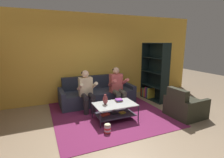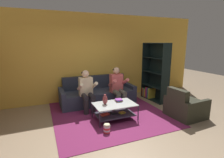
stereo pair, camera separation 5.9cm
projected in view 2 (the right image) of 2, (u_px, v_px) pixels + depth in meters
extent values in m
plane|color=gray|center=(121.00, 128.00, 4.06)|extent=(16.80, 16.80, 0.00)
cube|color=gold|center=(91.00, 57.00, 5.98)|extent=(8.40, 0.12, 2.90)
cube|color=#2E3446|center=(98.00, 97.00, 5.72)|extent=(2.14, 0.92, 0.43)
cube|color=#272C3C|center=(94.00, 82.00, 5.97)|extent=(2.14, 0.18, 0.42)
cube|color=#2E3446|center=(62.00, 99.00, 5.28)|extent=(0.13, 0.92, 0.55)
cube|color=#2E3446|center=(129.00, 91.00, 6.14)|extent=(0.13, 0.92, 0.55)
cylinder|color=#272428|center=(86.00, 107.00, 4.81)|extent=(0.14, 0.14, 0.43)
cylinder|color=#272428|center=(93.00, 106.00, 4.89)|extent=(0.14, 0.14, 0.43)
cylinder|color=#272428|center=(84.00, 96.00, 4.92)|extent=(0.14, 0.42, 0.14)
cylinder|color=#272428|center=(91.00, 96.00, 4.99)|extent=(0.14, 0.42, 0.14)
cube|color=beige|center=(86.00, 86.00, 5.10)|extent=(0.38, 0.22, 0.54)
cylinder|color=beige|center=(80.00, 87.00, 4.85)|extent=(0.09, 0.49, 0.31)
cylinder|color=beige|center=(94.00, 85.00, 5.00)|extent=(0.09, 0.49, 0.31)
sphere|color=beige|center=(85.00, 74.00, 5.02)|extent=(0.21, 0.21, 0.21)
ellipsoid|color=black|center=(85.00, 73.00, 5.03)|extent=(0.21, 0.21, 0.13)
cylinder|color=#515246|center=(118.00, 102.00, 5.18)|extent=(0.14, 0.14, 0.43)
cylinder|color=#515246|center=(124.00, 102.00, 5.25)|extent=(0.14, 0.14, 0.43)
cylinder|color=#515246|center=(116.00, 93.00, 5.29)|extent=(0.14, 0.42, 0.14)
cylinder|color=#515246|center=(122.00, 92.00, 5.36)|extent=(0.14, 0.42, 0.14)
cube|color=#C05454|center=(116.00, 83.00, 5.46)|extent=(0.38, 0.22, 0.57)
cylinder|color=#C05454|center=(112.00, 83.00, 5.21)|extent=(0.09, 0.49, 0.31)
cylinder|color=#C05454|center=(125.00, 82.00, 5.36)|extent=(0.09, 0.49, 0.31)
sphere|color=tan|center=(116.00, 71.00, 5.38)|extent=(0.21, 0.21, 0.21)
ellipsoid|color=black|center=(116.00, 70.00, 5.39)|extent=(0.21, 0.21, 0.13)
cube|color=#B6BDBA|center=(115.00, 104.00, 4.45)|extent=(1.05, 0.66, 0.02)
cube|color=#353244|center=(115.00, 114.00, 4.51)|extent=(0.97, 0.61, 0.02)
cylinder|color=#2C2435|center=(100.00, 120.00, 4.02)|extent=(0.03, 0.03, 0.43)
cylinder|color=#2C2435|center=(138.00, 113.00, 4.40)|extent=(0.03, 0.03, 0.43)
cylinder|color=#2C2435|center=(92.00, 110.00, 4.59)|extent=(0.03, 0.03, 0.43)
cylinder|color=#2C2435|center=(127.00, 105.00, 4.97)|extent=(0.03, 0.03, 0.43)
cube|color=red|center=(105.00, 115.00, 4.42)|extent=(0.24, 0.17, 0.03)
cube|color=#24252D|center=(114.00, 113.00, 4.54)|extent=(0.18, 0.18, 0.02)
cube|color=gold|center=(122.00, 113.00, 4.53)|extent=(0.17, 0.15, 0.03)
cube|color=#6F204A|center=(107.00, 111.00, 5.06)|extent=(3.00, 3.36, 0.01)
cube|color=#835A61|center=(107.00, 111.00, 5.06)|extent=(1.65, 1.85, 0.00)
ellipsoid|color=brown|center=(105.00, 100.00, 4.40)|extent=(0.13, 0.13, 0.23)
cylinder|color=brown|center=(105.00, 95.00, 4.37)|extent=(0.06, 0.06, 0.05)
cube|color=#A26D52|center=(118.00, 101.00, 4.64)|extent=(0.18, 0.19, 0.02)
cube|color=#294FAB|center=(119.00, 100.00, 4.64)|extent=(0.18, 0.17, 0.02)
cube|color=#872E8F|center=(119.00, 99.00, 4.63)|extent=(0.19, 0.20, 0.02)
cube|color=black|center=(146.00, 70.00, 6.34)|extent=(0.35, 0.05, 1.94)
cube|color=black|center=(166.00, 75.00, 5.46)|extent=(0.35, 0.05, 1.94)
cube|color=black|center=(159.00, 72.00, 5.97)|extent=(0.10, 1.03, 1.94)
cube|color=black|center=(154.00, 99.00, 6.10)|extent=(0.43, 1.01, 0.02)
cube|color=black|center=(154.00, 86.00, 6.00)|extent=(0.43, 1.01, 0.02)
cube|color=black|center=(155.00, 72.00, 5.90)|extent=(0.43, 1.01, 0.02)
cube|color=black|center=(156.00, 58.00, 5.80)|extent=(0.43, 1.01, 0.02)
cube|color=black|center=(157.00, 43.00, 5.70)|extent=(0.43, 1.01, 0.02)
cube|color=red|center=(145.00, 92.00, 6.46)|extent=(0.29, 0.06, 0.30)
cube|color=#318B4E|center=(146.00, 92.00, 6.42)|extent=(0.28, 0.06, 0.32)
cube|color=#956A52|center=(147.00, 92.00, 6.39)|extent=(0.30, 0.07, 0.29)
cube|color=gold|center=(148.00, 93.00, 6.35)|extent=(0.30, 0.06, 0.28)
cube|color=red|center=(149.00, 92.00, 6.31)|extent=(0.31, 0.05, 0.37)
cube|color=purple|center=(149.00, 92.00, 6.25)|extent=(0.24, 0.07, 0.36)
cube|color=#2A1F32|center=(150.00, 92.00, 6.20)|extent=(0.24, 0.05, 0.40)
cube|color=teal|center=(151.00, 93.00, 6.19)|extent=(0.30, 0.05, 0.38)
cube|color=gold|center=(152.00, 93.00, 6.15)|extent=(0.29, 0.07, 0.36)
cube|color=#2C2C20|center=(186.00, 109.00, 4.68)|extent=(0.87, 0.65, 0.44)
cube|color=#2C2C20|center=(178.00, 96.00, 4.45)|extent=(0.19, 0.62, 0.36)
cube|color=#2C2C20|center=(198.00, 112.00, 4.35)|extent=(0.84, 0.16, 0.54)
cube|color=#2C2C20|center=(176.00, 103.00, 4.99)|extent=(0.84, 0.16, 0.54)
cylinder|color=red|center=(107.00, 132.00, 3.86)|extent=(0.15, 0.15, 0.04)
cylinder|color=white|center=(107.00, 130.00, 3.85)|extent=(0.15, 0.15, 0.04)
cylinder|color=red|center=(107.00, 128.00, 3.85)|extent=(0.15, 0.15, 0.04)
cylinder|color=white|center=(107.00, 126.00, 3.84)|extent=(0.15, 0.15, 0.04)
ellipsoid|color=beige|center=(107.00, 125.00, 3.83)|extent=(0.14, 0.14, 0.05)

